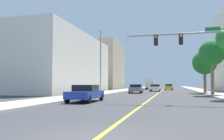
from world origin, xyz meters
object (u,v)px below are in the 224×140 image
(palm_mid, at_px, (212,54))
(car_white, at_px, (155,88))
(traffic_signal_mast, at_px, (200,47))
(car_blue, at_px, (86,93))
(delivery_truck, at_px, (150,84))
(street_lamp, at_px, (101,59))
(car_yellow, at_px, (169,87))
(car_gray, at_px, (136,89))
(palm_far, at_px, (204,63))

(palm_mid, distance_m, car_white, 17.95)
(traffic_signal_mast, bearing_deg, car_blue, -175.78)
(traffic_signal_mast, xyz_separation_m, delivery_truck, (-7.71, 46.09, -2.76))
(car_blue, bearing_deg, palm_mid, -131.67)
(traffic_signal_mast, distance_m, street_lamp, 15.11)
(street_lamp, distance_m, car_yellow, 31.44)
(street_lamp, xyz_separation_m, delivery_truck, (3.41, 35.87, -3.19))
(traffic_signal_mast, relative_size, delivery_truck, 1.14)
(traffic_signal_mast, bearing_deg, street_lamp, 137.44)
(street_lamp, bearing_deg, car_gray, 66.68)
(car_gray, height_order, delivery_truck, delivery_truck)
(car_gray, distance_m, delivery_truck, 27.85)
(palm_mid, height_order, car_gray, palm_mid)
(car_white, relative_size, delivery_truck, 0.60)
(car_yellow, height_order, car_white, car_yellow)
(street_lamp, height_order, palm_mid, street_lamp)
(street_lamp, xyz_separation_m, car_yellow, (8.31, 30.06, -4.02))
(traffic_signal_mast, xyz_separation_m, palm_mid, (2.89, 13.13, 1.03))
(delivery_truck, bearing_deg, car_yellow, -51.84)
(street_lamp, height_order, car_gray, street_lamp)
(traffic_signal_mast, height_order, car_gray, traffic_signal_mast)
(delivery_truck, bearing_deg, car_gray, -91.84)
(traffic_signal_mast, distance_m, car_blue, 9.84)
(car_yellow, xyz_separation_m, delivery_truck, (-4.89, 5.81, 0.83))
(street_lamp, distance_m, delivery_truck, 36.17)
(traffic_signal_mast, height_order, palm_mid, palm_mid)
(palm_mid, relative_size, car_gray, 1.66)
(car_white, bearing_deg, palm_far, -45.10)
(palm_far, height_order, delivery_truck, palm_far)
(car_white, bearing_deg, traffic_signal_mast, -80.28)
(palm_far, height_order, car_white, palm_far)
(palm_far, distance_m, car_white, 12.16)
(car_blue, bearing_deg, street_lamp, -80.24)
(car_yellow, distance_m, car_gray, 22.55)
(car_yellow, bearing_deg, car_white, -104.34)
(street_lamp, relative_size, car_blue, 1.83)
(car_gray, distance_m, car_white, 10.46)
(palm_mid, xyz_separation_m, car_blue, (-12.02, -13.80, -4.64))
(palm_mid, xyz_separation_m, palm_far, (0.04, 7.29, -0.57))
(car_blue, height_order, car_gray, same)
(traffic_signal_mast, height_order, palm_far, palm_far)
(car_yellow, height_order, car_blue, car_yellow)
(car_blue, bearing_deg, palm_far, -120.37)
(car_blue, bearing_deg, car_yellow, -99.38)
(traffic_signal_mast, xyz_separation_m, street_lamp, (-11.13, 10.22, 0.42))
(palm_mid, height_order, palm_far, palm_mid)
(car_gray, bearing_deg, delivery_truck, 88.49)
(street_lamp, bearing_deg, palm_far, 35.98)
(traffic_signal_mast, relative_size, car_gray, 2.02)
(palm_mid, bearing_deg, car_yellow, 101.88)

